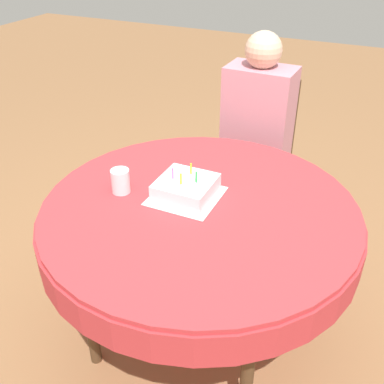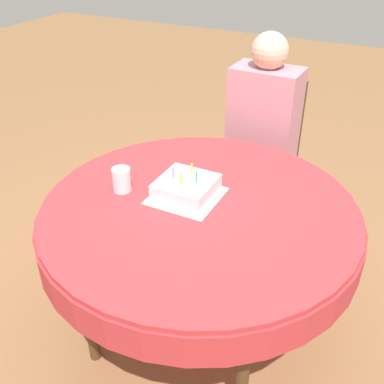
% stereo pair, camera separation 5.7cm
% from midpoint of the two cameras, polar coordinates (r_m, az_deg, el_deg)
% --- Properties ---
extents(ground_plane, '(12.00, 12.00, 0.00)m').
position_cam_midpoint_polar(ground_plane, '(2.31, 0.07, -17.08)').
color(ground_plane, '#8C603D').
extents(dining_table, '(1.30, 1.30, 0.74)m').
position_cam_midpoint_polar(dining_table, '(1.86, 0.08, -3.84)').
color(dining_table, '#BC3338').
rests_on(dining_table, ground_plane).
extents(chair, '(0.39, 0.39, 0.95)m').
position_cam_midpoint_polar(chair, '(2.72, 7.85, 4.98)').
color(chair, '#4C331E').
rests_on(chair, ground_plane).
extents(person, '(0.37, 0.33, 1.23)m').
position_cam_midpoint_polar(person, '(2.55, 7.53, 8.69)').
color(person, '#DBB293').
rests_on(person, ground_plane).
extents(napkin, '(0.27, 0.27, 0.00)m').
position_cam_midpoint_polar(napkin, '(1.87, -1.65, -0.50)').
color(napkin, white).
rests_on(napkin, dining_table).
extents(birthday_cake, '(0.22, 0.22, 0.12)m').
position_cam_midpoint_polar(birthday_cake, '(1.85, -1.67, 0.51)').
color(birthday_cake, white).
rests_on(birthday_cake, dining_table).
extents(drinking_glass, '(0.08, 0.08, 0.10)m').
position_cam_midpoint_polar(drinking_glass, '(1.90, -9.92, 1.38)').
color(drinking_glass, silver).
rests_on(drinking_glass, dining_table).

